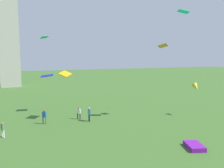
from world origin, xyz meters
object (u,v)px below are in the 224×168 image
object	(u,v)px
kite_flying_1	(183,11)
kite_bundle_2	(194,146)
person_2	(3,129)
person_4	(89,113)
person_0	(44,116)
kite_flying_4	(47,76)
person_1	(79,112)
kite_flying_7	(196,87)
kite_flying_0	(163,46)
kite_flying_2	(45,37)
kite_flying_5	(65,74)

from	to	relation	value
kite_flying_1	kite_bundle_2	world-z (taller)	kite_flying_1
person_2	person_4	distance (m)	10.01
person_0	kite_flying_4	size ratio (longest dim) A/B	0.92
kite_flying_1	person_1	bearing A→B (deg)	172.14
person_0	kite_bundle_2	world-z (taller)	person_0
kite_flying_1	kite_flying_7	world-z (taller)	kite_flying_1
kite_flying_0	kite_bundle_2	xyz separation A→B (m)	(-3.02, -10.01, -9.25)
kite_flying_0	kite_flying_2	bearing A→B (deg)	-118.56
person_4	kite_flying_7	world-z (taller)	kite_flying_7
kite_flying_5	kite_flying_0	bearing A→B (deg)	112.45
kite_flying_0	kite_flying_7	size ratio (longest dim) A/B	0.98
kite_flying_1	kite_flying_5	bearing A→B (deg)	173.55
kite_flying_0	kite_flying_2	size ratio (longest dim) A/B	1.26
kite_flying_7	kite_flying_1	bearing A→B (deg)	-152.35
kite_flying_4	kite_flying_5	world-z (taller)	kite_flying_5
person_1	kite_flying_5	size ratio (longest dim) A/B	0.83
kite_bundle_2	kite_flying_5	bearing A→B (deg)	123.70
person_4	kite_bundle_2	size ratio (longest dim) A/B	0.87
person_2	kite_flying_5	size ratio (longest dim) A/B	0.82
person_0	kite_flying_5	distance (m)	5.73
person_2	kite_flying_5	distance (m)	9.68
person_0	kite_flying_4	world-z (taller)	kite_flying_4
kite_flying_5	kite_flying_7	distance (m)	17.31
person_1	kite_flying_4	world-z (taller)	kite_flying_4
person_0	person_1	distance (m)	4.39
kite_flying_5	kite_flying_7	world-z (taller)	kite_flying_5
person_2	kite_flying_2	size ratio (longest dim) A/B	1.44
person_4	kite_flying_0	bearing A→B (deg)	-90.82
person_0	person_2	size ratio (longest dim) A/B	1.12
person_0	kite_flying_5	bearing A→B (deg)	-128.71
kite_flying_1	kite_flying_2	size ratio (longest dim) A/B	1.36
kite_flying_0	kite_bundle_2	distance (m)	13.96
kite_flying_2	kite_flying_5	size ratio (longest dim) A/B	0.57
person_2	kite_flying_7	bearing A→B (deg)	60.50
person_2	kite_flying_0	world-z (taller)	kite_flying_0
kite_flying_2	kite_flying_5	world-z (taller)	kite_flying_2
person_1	kite_bundle_2	distance (m)	15.10
person_2	kite_flying_7	world-z (taller)	kite_flying_7
kite_flying_0	kite_flying_1	xyz separation A→B (m)	(1.24, -2.22, 3.97)
person_2	kite_bundle_2	bearing A→B (deg)	31.51
person_2	kite_flying_4	size ratio (longest dim) A/B	0.82
kite_flying_0	kite_flying_2	world-z (taller)	kite_flying_2
kite_flying_7	kite_bundle_2	bearing A→B (deg)	-121.17
kite_flying_0	person_0	bearing A→B (deg)	-136.08
person_4	kite_flying_5	size ratio (longest dim) A/B	0.94
kite_flying_4	person_2	bearing A→B (deg)	-108.02
kite_flying_4	kite_flying_1	bearing A→B (deg)	-23.12
person_2	kite_flying_2	distance (m)	10.17
kite_flying_2	kite_flying_4	world-z (taller)	kite_flying_2
person_4	kite_flying_0	world-z (taller)	kite_flying_0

